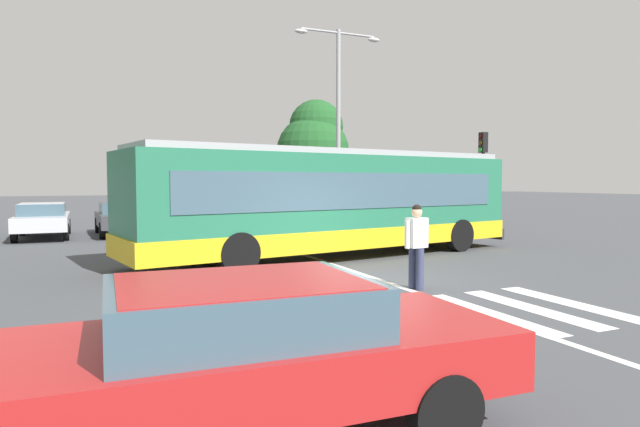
# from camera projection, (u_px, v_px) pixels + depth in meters

# --- Properties ---
(ground_plane) EXTENTS (160.00, 160.00, 0.00)m
(ground_plane) POSITION_uv_depth(u_px,v_px,m) (362.00, 282.00, 11.71)
(ground_plane) COLOR #424449
(city_transit_bus) EXTENTS (12.28, 4.71, 3.06)m
(city_transit_bus) POSITION_uv_depth(u_px,v_px,m) (333.00, 202.00, 15.51)
(city_transit_bus) COLOR black
(city_transit_bus) RESTS_ON ground_plane
(pedestrian_crossing_street) EXTENTS (0.58, 0.38, 1.72)m
(pedestrian_crossing_street) POSITION_uv_depth(u_px,v_px,m) (416.00, 242.00, 10.88)
(pedestrian_crossing_street) COLOR #333856
(pedestrian_crossing_street) RESTS_ON ground_plane
(foreground_sedan) EXTENTS (4.56, 1.98, 1.35)m
(foreground_sedan) POSITION_uv_depth(u_px,v_px,m) (249.00, 347.00, 4.61)
(foreground_sedan) COLOR black
(foreground_sedan) RESTS_ON ground_plane
(parked_car_silver) EXTENTS (1.89, 4.51, 1.35)m
(parked_car_silver) POSITION_uv_depth(u_px,v_px,m) (43.00, 218.00, 20.74)
(parked_car_silver) COLOR black
(parked_car_silver) RESTS_ON ground_plane
(parked_car_charcoal) EXTENTS (1.99, 4.56, 1.35)m
(parked_car_charcoal) POSITION_uv_depth(u_px,v_px,m) (122.00, 216.00, 21.92)
(parked_car_charcoal) COLOR black
(parked_car_charcoal) RESTS_ON ground_plane
(parked_car_blue) EXTENTS (1.92, 4.52, 1.35)m
(parked_car_blue) POSITION_uv_depth(u_px,v_px,m) (187.00, 215.00, 22.75)
(parked_car_blue) COLOR black
(parked_car_blue) RESTS_ON ground_plane
(parked_car_black) EXTENTS (1.96, 4.55, 1.35)m
(parked_car_black) POSITION_uv_depth(u_px,v_px,m) (247.00, 213.00, 23.92)
(parked_car_black) COLOR black
(parked_car_black) RESTS_ON ground_plane
(parked_car_white) EXTENTS (1.94, 4.53, 1.35)m
(parked_car_white) POSITION_uv_depth(u_px,v_px,m) (306.00, 212.00, 25.19)
(parked_car_white) COLOR black
(parked_car_white) RESTS_ON ground_plane
(traffic_light_far_corner) EXTENTS (0.33, 0.32, 4.36)m
(traffic_light_far_corner) POSITION_uv_depth(u_px,v_px,m) (483.00, 164.00, 24.10)
(traffic_light_far_corner) COLOR #28282B
(traffic_light_far_corner) RESTS_ON ground_plane
(bus_stop_shelter) EXTENTS (3.88, 1.54, 3.25)m
(bus_stop_shelter) POSITION_uv_depth(u_px,v_px,m) (441.00, 177.00, 26.61)
(bus_stop_shelter) COLOR #28282B
(bus_stop_shelter) RESTS_ON ground_plane
(twin_arm_street_lamp) EXTENTS (4.25, 0.32, 9.07)m
(twin_arm_street_lamp) POSITION_uv_depth(u_px,v_px,m) (338.00, 108.00, 24.71)
(twin_arm_street_lamp) COLOR #939399
(twin_arm_street_lamp) RESTS_ON ground_plane
(background_tree_right) EXTENTS (4.48, 4.48, 7.23)m
(background_tree_right) POSITION_uv_depth(u_px,v_px,m) (314.00, 145.00, 33.35)
(background_tree_right) COLOR brown
(background_tree_right) RESTS_ON ground_plane
(crosswalk_painted_stripes) EXTENTS (6.95, 3.04, 0.01)m
(crosswalk_painted_stripes) POSITION_uv_depth(u_px,v_px,m) (417.00, 322.00, 8.37)
(crosswalk_painted_stripes) COLOR silver
(crosswalk_painted_stripes) RESTS_ON ground_plane
(lane_center_line) EXTENTS (0.16, 24.00, 0.01)m
(lane_center_line) POSITION_uv_depth(u_px,v_px,m) (341.00, 267.00, 13.72)
(lane_center_line) COLOR silver
(lane_center_line) RESTS_ON ground_plane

